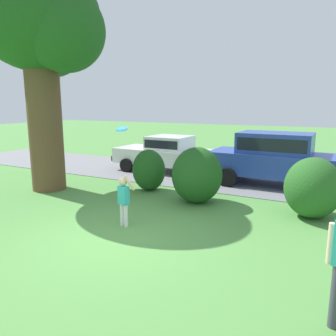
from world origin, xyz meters
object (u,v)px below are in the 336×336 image
(parked_suv, at_px, (274,156))
(child_thrower, at_px, (124,197))
(oak_tree_large, at_px, (45,31))
(frisbee, at_px, (122,129))
(parked_sedan, at_px, (166,152))

(parked_suv, bearing_deg, child_thrower, -112.63)
(oak_tree_large, distance_m, frisbee, 5.30)
(parked_sedan, bearing_deg, frisbee, -71.01)
(child_thrower, xyz_separation_m, frisbee, (-0.15, 0.20, 1.61))
(oak_tree_large, bearing_deg, parked_sedan, 64.92)
(parked_sedan, relative_size, child_thrower, 3.44)
(parked_sedan, height_order, parked_suv, parked_suv)
(oak_tree_large, relative_size, parked_sedan, 1.65)
(child_thrower, relative_size, frisbee, 4.51)
(parked_sedan, xyz_separation_m, parked_suv, (4.64, -0.43, 0.23))
(parked_suv, height_order, frisbee, frisbee)
(oak_tree_large, height_order, child_thrower, oak_tree_large)
(parked_suv, relative_size, frisbee, 16.53)
(child_thrower, bearing_deg, frisbee, 126.10)
(oak_tree_large, height_order, frisbee, oak_tree_large)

